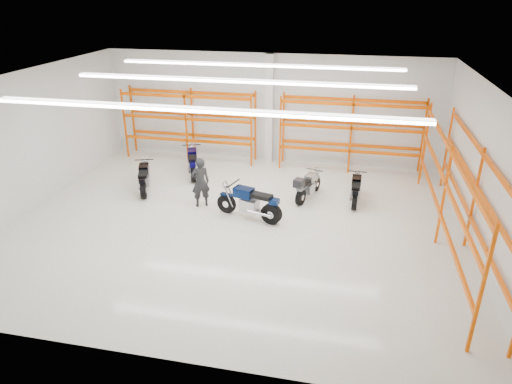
% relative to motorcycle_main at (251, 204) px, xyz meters
% --- Properties ---
extents(ground, '(14.00, 14.00, 0.00)m').
position_rel_motorcycle_main_xyz_m(ground, '(-0.44, -0.37, -0.54)').
color(ground, beige).
rests_on(ground, ground).
extents(room_shell, '(14.02, 12.02, 4.51)m').
position_rel_motorcycle_main_xyz_m(room_shell, '(-0.44, -0.35, 2.75)').
color(room_shell, silver).
rests_on(room_shell, ground).
extents(motorcycle_main, '(2.28, 0.99, 1.14)m').
position_rel_motorcycle_main_xyz_m(motorcycle_main, '(0.00, 0.00, 0.00)').
color(motorcycle_main, black).
rests_on(motorcycle_main, ground).
extents(motorcycle_back_a, '(0.95, 2.01, 1.03)m').
position_rel_motorcycle_main_xyz_m(motorcycle_back_a, '(-4.32, 1.36, -0.05)').
color(motorcycle_back_a, black).
rests_on(motorcycle_back_a, ground).
extents(motorcycle_back_b, '(1.00, 2.12, 1.09)m').
position_rel_motorcycle_main_xyz_m(motorcycle_back_b, '(-3.10, 3.20, -0.03)').
color(motorcycle_back_b, black).
rests_on(motorcycle_back_b, ground).
extents(motorcycle_back_c, '(0.91, 1.93, 1.01)m').
position_rel_motorcycle_main_xyz_m(motorcycle_back_c, '(1.58, 1.85, -0.05)').
color(motorcycle_back_c, black).
rests_on(motorcycle_back_c, ground).
extents(motorcycle_back_d, '(0.64, 1.94, 0.95)m').
position_rel_motorcycle_main_xyz_m(motorcycle_back_d, '(3.27, 1.98, -0.09)').
color(motorcycle_back_d, black).
rests_on(motorcycle_back_d, ground).
extents(standing_man, '(0.76, 0.68, 1.74)m').
position_rel_motorcycle_main_xyz_m(standing_man, '(-1.89, 0.59, 0.34)').
color(standing_man, black).
rests_on(standing_man, ground).
extents(structural_column, '(0.32, 0.32, 4.50)m').
position_rel_motorcycle_main_xyz_m(structural_column, '(-0.44, 5.45, 1.71)').
color(structural_column, white).
rests_on(structural_column, ground).
extents(pallet_racking_back_left, '(5.67, 0.87, 3.00)m').
position_rel_motorcycle_main_xyz_m(pallet_racking_back_left, '(-3.84, 5.11, 1.25)').
color(pallet_racking_back_left, '#F04100').
rests_on(pallet_racking_back_left, ground).
extents(pallet_racking_back_right, '(5.67, 0.87, 3.00)m').
position_rel_motorcycle_main_xyz_m(pallet_racking_back_right, '(2.96, 5.11, 1.25)').
color(pallet_racking_back_right, '#F04100').
rests_on(pallet_racking_back_right, ground).
extents(pallet_racking_side, '(0.87, 9.07, 3.00)m').
position_rel_motorcycle_main_xyz_m(pallet_racking_side, '(6.04, -0.37, 1.28)').
color(pallet_racking_side, '#F04100').
rests_on(pallet_racking_side, ground).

